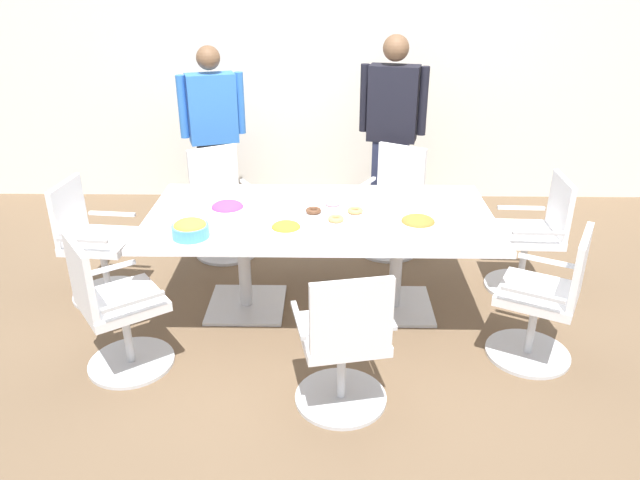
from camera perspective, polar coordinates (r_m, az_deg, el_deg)
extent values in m
cube|color=brown|center=(4.54, 0.00, -6.36)|extent=(10.00, 10.00, 0.01)
cube|color=white|center=(6.35, 0.35, 16.29)|extent=(8.00, 0.10, 2.80)
cube|color=silver|center=(4.21, 0.00, 2.22)|extent=(2.40, 1.20, 0.04)
cube|color=silver|center=(4.57, -6.95, -6.08)|extent=(0.56, 0.56, 0.02)
cylinder|color=silver|center=(4.40, -7.18, -2.09)|extent=(0.09, 0.09, 0.69)
cube|color=silver|center=(4.56, 6.97, -6.19)|extent=(0.56, 0.56, 0.02)
cylinder|color=silver|center=(4.39, 7.21, -2.19)|extent=(0.09, 0.09, 0.69)
cylinder|color=silver|center=(4.13, -17.37, -10.95)|extent=(0.75, 0.75, 0.02)
cylinder|color=silver|center=(4.01, -17.76, -8.45)|extent=(0.05, 0.05, 0.41)
cube|color=white|center=(3.89, -18.20, -5.57)|extent=(0.64, 0.64, 0.06)
cube|color=white|center=(3.74, -21.72, -3.23)|extent=(0.29, 0.38, 0.42)
cube|color=silver|center=(4.05, -19.52, -2.61)|extent=(0.32, 0.24, 0.02)
cube|color=silver|center=(3.63, -17.23, -5.59)|extent=(0.32, 0.24, 0.02)
cylinder|color=silver|center=(3.68, 1.97, -14.65)|extent=(0.64, 0.64, 0.02)
cylinder|color=silver|center=(3.54, 2.02, -11.97)|extent=(0.05, 0.05, 0.41)
cube|color=white|center=(3.41, 2.08, -8.83)|extent=(0.54, 0.54, 0.06)
cube|color=white|center=(3.11, 3.00, -7.26)|extent=(0.44, 0.13, 0.42)
cube|color=silver|center=(3.31, -2.07, -7.54)|extent=(0.10, 0.37, 0.02)
cube|color=silver|center=(3.40, 6.17, -6.68)|extent=(0.10, 0.37, 0.02)
cylinder|color=silver|center=(4.25, 19.00, -10.06)|extent=(0.73, 0.73, 0.02)
cylinder|color=silver|center=(4.14, 19.41, -7.61)|extent=(0.05, 0.05, 0.41)
cube|color=white|center=(4.02, 19.88, -4.80)|extent=(0.62, 0.62, 0.06)
cube|color=white|center=(3.90, 23.39, -2.36)|extent=(0.24, 0.41, 0.42)
cube|color=silver|center=(3.75, 19.48, -4.87)|extent=(0.34, 0.20, 0.02)
cube|color=silver|center=(4.19, 20.71, -1.87)|extent=(0.34, 0.20, 0.02)
cylinder|color=silver|center=(5.04, 18.28, -4.14)|extent=(0.56, 0.56, 0.02)
cylinder|color=silver|center=(4.94, 18.61, -1.96)|extent=(0.05, 0.05, 0.41)
cube|color=white|center=(4.85, 18.98, 0.50)|extent=(0.48, 0.48, 0.06)
cube|color=white|center=(4.82, 21.77, 3.04)|extent=(0.06, 0.44, 0.42)
cube|color=silver|center=(4.59, 19.94, 0.60)|extent=(0.37, 0.04, 0.02)
cube|color=silver|center=(5.02, 18.48, 2.91)|extent=(0.37, 0.04, 0.02)
cylinder|color=silver|center=(5.42, 6.39, -0.83)|extent=(0.74, 0.74, 0.02)
cylinder|color=silver|center=(5.33, 6.50, 1.25)|extent=(0.05, 0.05, 0.41)
cube|color=white|center=(5.24, 6.62, 3.59)|extent=(0.63, 0.63, 0.06)
cube|color=white|center=(5.34, 7.71, 6.68)|extent=(0.40, 0.25, 0.42)
cube|color=silver|center=(5.11, 9.18, 4.30)|extent=(0.21, 0.33, 0.02)
cube|color=silver|center=(5.30, 4.28, 5.31)|extent=(0.21, 0.33, 0.02)
cylinder|color=silver|center=(5.40, -8.78, -1.07)|extent=(0.74, 0.74, 0.02)
cylinder|color=silver|center=(5.31, -8.93, 1.01)|extent=(0.05, 0.05, 0.41)
cube|color=white|center=(5.22, -9.09, 3.35)|extent=(0.63, 0.63, 0.06)
cube|color=white|center=(5.33, -10.07, 6.46)|extent=(0.40, 0.25, 0.42)
cube|color=silver|center=(5.26, -6.68, 5.06)|extent=(0.21, 0.33, 0.02)
cube|color=silver|center=(5.11, -11.75, 4.08)|extent=(0.21, 0.33, 0.02)
cylinder|color=silver|center=(4.96, -19.29, -4.81)|extent=(0.59, 0.59, 0.02)
cylinder|color=silver|center=(4.86, -19.64, -2.60)|extent=(0.05, 0.05, 0.41)
cube|color=white|center=(4.76, -20.04, -0.11)|extent=(0.50, 0.50, 0.06)
cube|color=white|center=(4.77, -22.72, 2.63)|extent=(0.08, 0.44, 0.42)
cube|color=silver|center=(4.92, -19.05, 2.36)|extent=(0.37, 0.07, 0.02)
cube|color=silver|center=(4.52, -21.54, -0.04)|extent=(0.37, 0.07, 0.02)
cube|color=black|center=(5.98, -9.67, 5.47)|extent=(0.37, 0.29, 0.80)
cube|color=blue|center=(5.78, -10.18, 12.15)|extent=(0.49, 0.35, 0.63)
sphere|color=brown|center=(5.70, -10.53, 16.58)|extent=(0.22, 0.22, 0.22)
cylinder|color=blue|center=(5.82, -7.56, 12.70)|extent=(0.10, 0.10, 0.57)
cylinder|color=blue|center=(5.75, -12.87, 12.17)|extent=(0.10, 0.10, 0.57)
cube|color=#232842|center=(5.80, 6.55, 5.34)|extent=(0.36, 0.27, 0.85)
cube|color=black|center=(5.60, 6.94, 12.69)|extent=(0.48, 0.32, 0.67)
sphere|color=brown|center=(5.52, 7.20, 17.58)|extent=(0.23, 0.23, 0.23)
cylinder|color=black|center=(5.56, 9.72, 12.80)|extent=(0.10, 0.10, 0.60)
cylinder|color=black|center=(5.63, 4.22, 13.23)|extent=(0.10, 0.10, 0.60)
cylinder|color=white|center=(3.84, -3.22, 0.75)|extent=(0.21, 0.21, 0.07)
ellipsoid|color=orange|center=(3.82, -3.23, 1.22)|extent=(0.18, 0.18, 0.06)
cylinder|color=white|center=(4.16, -8.71, 2.57)|extent=(0.24, 0.24, 0.08)
ellipsoid|color=#9E3D8E|center=(4.14, -8.75, 3.10)|extent=(0.21, 0.21, 0.08)
cylinder|color=white|center=(3.95, 9.21, 1.22)|extent=(0.24, 0.24, 0.08)
ellipsoid|color=#AD702D|center=(3.93, 9.25, 1.74)|extent=(0.22, 0.22, 0.07)
cylinder|color=#4C9EC6|center=(3.92, -12.14, 0.83)|extent=(0.23, 0.23, 0.08)
ellipsoid|color=yellow|center=(3.90, -12.20, 1.38)|extent=(0.21, 0.21, 0.07)
cylinder|color=white|center=(4.19, 1.37, 2.52)|extent=(0.39, 0.39, 0.01)
torus|color=tan|center=(4.20, 3.36, 2.82)|extent=(0.11, 0.11, 0.03)
torus|color=pink|center=(4.32, 1.21, 3.53)|extent=(0.11, 0.11, 0.03)
torus|color=brown|center=(4.18, -0.62, 2.79)|extent=(0.11, 0.11, 0.03)
torus|color=tan|center=(4.05, 1.52, 2.03)|extent=(0.11, 0.11, 0.03)
cube|color=white|center=(4.38, 5.78, 3.76)|extent=(0.18, 0.18, 0.06)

